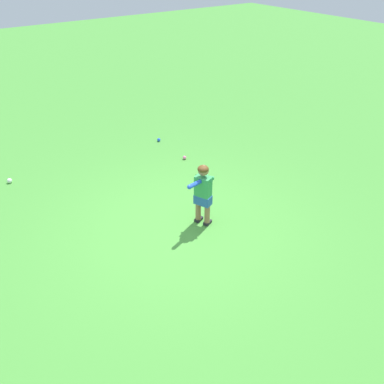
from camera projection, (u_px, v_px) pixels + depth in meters
name	position (u px, v px, depth m)	size (l,w,h in m)	color
ground_plane	(182.00, 227.00, 6.54)	(40.00, 40.00, 0.00)	#479338
child_batter	(203.00, 190.00, 6.31)	(0.61, 0.31, 1.08)	#232328
play_ball_behind_batter	(10.00, 181.00, 7.73)	(0.09, 0.09, 0.09)	white
play_ball_by_bucket	(159.00, 140.00, 9.33)	(0.08, 0.08, 0.08)	blue
play_ball_center_lawn	(185.00, 158.00, 8.56)	(0.08, 0.08, 0.08)	pink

